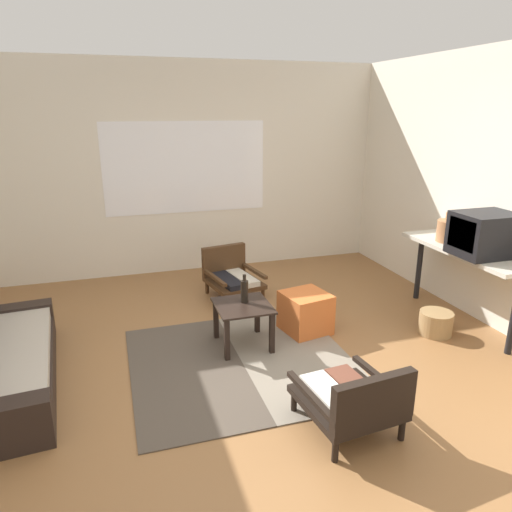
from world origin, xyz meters
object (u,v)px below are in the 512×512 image
Objects in this scene: clay_vase at (450,230)px; console_shelf at (465,257)px; ottoman_orange at (305,312)px; wicker_basket at (436,323)px; armchair_striped_foreground at (353,399)px; coffee_table at (243,314)px; glass_bottle at (245,291)px; crt_television at (486,234)px; armchair_by_window at (231,275)px.

console_shelf is at bearing -90.00° from clay_vase.
ottoman_orange is 1.30× the size of wicker_basket.
armchair_striped_foreground is 2.28m from console_shelf.
armchair_striped_foreground is (0.37, -1.39, -0.07)m from coffee_table.
glass_bottle is 1.91m from wicker_basket.
coffee_table is 1.24× the size of ottoman_orange.
armchair_striped_foreground is 2.60× the size of glass_bottle.
console_shelf is (1.57, -0.28, 0.51)m from ottoman_orange.
coffee_table is 0.35× the size of console_shelf.
armchair_striped_foreground is 1.68× the size of ottoman_orange.
coffee_table is 1.93× the size of glass_bottle.
crt_television is (2.24, -0.39, 0.68)m from coffee_table.
crt_television is at bearing -17.75° from ottoman_orange.
crt_television is at bearing -90.37° from clay_vase.
glass_bottle is at bearing -179.04° from clay_vase.
armchair_by_window reaches higher than ottoman_orange.
coffee_table is 2.37m from crt_television.
glass_bottle reaches higher than armchair_striped_foreground.
clay_vase is 0.96× the size of wicker_basket.
clay_vase is 2.24m from glass_bottle.
console_shelf is (1.87, 1.22, 0.46)m from armchair_striped_foreground.
clay_vase reaches higher than armchair_by_window.
glass_bottle is at bearing 59.54° from coffee_table.
ottoman_orange is 0.72m from glass_bottle.
wicker_basket is at bearing 169.75° from crt_television.
armchair_by_window is at bearing 81.56° from glass_bottle.
ottoman_orange is at bearing 78.89° from armchair_striped_foreground.
console_shelf is at bearing -34.79° from armchair_by_window.
ottoman_orange is 1.27m from wicker_basket.
crt_television is at bearing -11.49° from glass_bottle.
console_shelf is at bearing 33.18° from armchair_striped_foreground.
clay_vase reaches higher than glass_bottle.
coffee_table is 2.28m from console_shelf.
console_shelf is 2.23m from glass_bottle.
clay_vase is 0.98m from wicker_basket.
ottoman_orange reaches higher than wicker_basket.
clay_vase is at bearing 47.60° from wicker_basket.
coffee_table is at bearing 105.03° from armchair_striped_foreground.
crt_television is 1.76× the size of wicker_basket.
clay_vase is (1.87, 1.48, 0.66)m from armchair_striped_foreground.
console_shelf is (2.24, -0.17, 0.39)m from coffee_table.
armchair_by_window is at bearing 136.49° from wicker_basket.
crt_television is at bearing -90.81° from console_shelf.
armchair_striped_foreground is at bearing -146.82° from console_shelf.
clay_vase reaches higher than armchair_striped_foreground.
armchair_striped_foreground is 1.84m from wicker_basket.
clay_vase is (0.00, 0.49, -0.08)m from crt_television.
armchair_striped_foreground is at bearing -86.42° from armchair_by_window.
crt_television reaches higher than coffee_table.
wicker_basket is (-0.38, 0.07, -0.88)m from crt_television.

